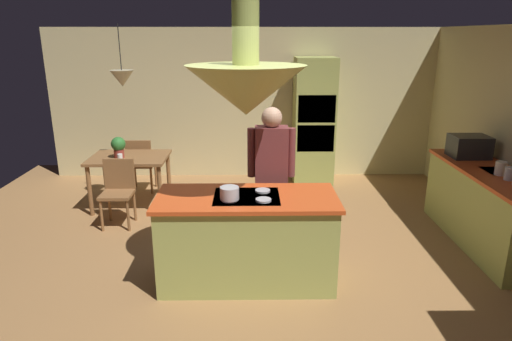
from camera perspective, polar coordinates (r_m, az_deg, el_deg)
The scene contains 17 objects.
ground at distance 4.91m, azimuth -1.13°, elevation -12.63°, with size 8.16×8.16×0.00m, color #9E7042.
wall_back at distance 7.80m, azimuth -1.06°, elevation 8.51°, with size 6.80×0.10×2.55m, color beige.
kitchen_island at distance 4.52m, azimuth -1.17°, elevation -8.75°, with size 1.78×0.79×0.94m.
counter_run_right at distance 5.95m, azimuth 27.49°, elevation -4.20°, with size 0.73×2.09×0.92m.
oven_tower at distance 7.52m, azimuth 7.40°, elevation 6.26°, with size 0.66×0.62×2.09m.
dining_table at distance 6.65m, azimuth -15.90°, elevation 0.87°, with size 1.09×0.81×0.76m.
person_at_island at distance 4.96m, azimuth 1.96°, elevation -0.09°, with size 0.53×0.23×1.69m.
range_hood at distance 4.09m, azimuth -1.30°, elevation 10.63°, with size 1.10×1.10×1.00m.
pendant_light_over_table at distance 6.43m, azimuth -16.78°, elevation 11.26°, with size 0.32×0.32×0.82m.
chair_facing_island at distance 6.12m, azimuth -17.25°, elevation -2.13°, with size 0.40×0.40×0.87m.
chair_by_back_wall at distance 7.27m, azimuth -14.57°, elevation 1.11°, with size 0.40×0.40×0.87m.
potted_plant_on_table at distance 6.55m, azimuth -17.22°, elevation 3.00°, with size 0.20×0.20×0.30m.
cup_on_table at distance 6.44m, azimuth -17.04°, elevation 1.65°, with size 0.07×0.07×0.09m, color white.
canister_sugar at distance 5.52m, azimuth 29.76°, elevation -0.35°, with size 0.11×0.11×0.14m, color silver.
canister_tea at distance 5.67m, azimuth 28.88°, elevation 0.24°, with size 0.12×0.12×0.15m, color silver.
microwave_on_counter at distance 6.31m, azimuth 25.65°, elevation 2.80°, with size 0.46×0.36×0.28m, color #232326.
cooking_pot_on_cooktop at distance 4.19m, azimuth -3.42°, elevation -2.92°, with size 0.18×0.18×0.12m, color #B2B2B7.
Camera 1 is at (0.03, -4.27, 2.43)m, focal length 31.21 mm.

